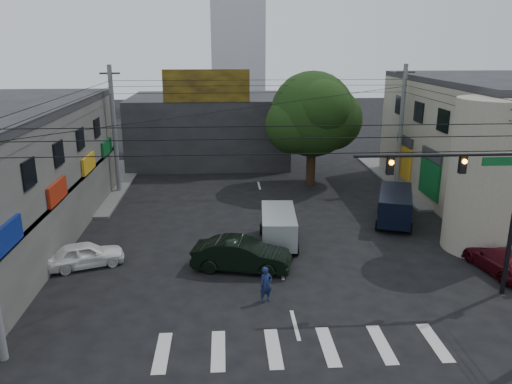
{
  "coord_description": "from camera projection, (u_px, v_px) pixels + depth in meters",
  "views": [
    {
      "loc": [
        -2.65,
        -20.1,
        10.62
      ],
      "look_at": [
        -1.09,
        4.0,
        3.39
      ],
      "focal_mm": 35.0,
      "sensor_mm": 36.0,
      "label": 1
    }
  ],
  "objects": [
    {
      "name": "sidewalk_far_left",
      "position": [
        26.0,
        185.0,
        38.5
      ],
      "size": [
        16.0,
        16.0,
        0.15
      ],
      "primitive_type": "cube",
      "color": "#514F4C",
      "rests_on": "ground"
    },
    {
      "name": "street_tree",
      "position": [
        312.0,
        115.0,
        37.36
      ],
      "size": [
        6.4,
        6.4,
        8.7
      ],
      "color": "black",
      "rests_on": "ground"
    },
    {
      "name": "traffic_gantry",
      "position": [
        479.0,
        189.0,
        20.57
      ],
      "size": [
        7.1,
        0.35,
        7.2
      ],
      "color": "black",
      "rests_on": "ground"
    },
    {
      "name": "utility_pole_far_right",
      "position": [
        401.0,
        127.0,
        37.05
      ],
      "size": [
        0.32,
        0.32,
        9.2
      ],
      "primitive_type": "cylinder",
      "color": "#59595B",
      "rests_on": "ground"
    },
    {
      "name": "silver_minivan",
      "position": [
        278.0,
        228.0,
        27.19
      ],
      "size": [
        4.52,
        2.37,
        1.84
      ],
      "primitive_type": null,
      "rotation": [
        0.0,
        0.0,
        1.5
      ],
      "color": "#9B9FA3",
      "rests_on": "ground"
    },
    {
      "name": "corner_column",
      "position": [
        489.0,
        176.0,
        25.78
      ],
      "size": [
        4.0,
        4.0,
        8.0
      ],
      "primitive_type": "cylinder",
      "color": "gray",
      "rests_on": "ground"
    },
    {
      "name": "navy_van",
      "position": [
        395.0,
        207.0,
        30.49
      ],
      "size": [
        6.07,
        4.93,
        1.96
      ],
      "primitive_type": null,
      "rotation": [
        0.0,
        0.0,
        1.23
      ],
      "color": "black",
      "rests_on": "ground"
    },
    {
      "name": "dark_sedan",
      "position": [
        242.0,
        255.0,
        24.14
      ],
      "size": [
        3.67,
        5.47,
        1.57
      ],
      "primitive_type": "imported",
      "rotation": [
        0.0,
        0.0,
        1.35
      ],
      "color": "black",
      "rests_on": "ground"
    },
    {
      "name": "traffic_officer",
      "position": [
        266.0,
        285.0,
        21.14
      ],
      "size": [
        0.85,
        0.79,
        1.58
      ],
      "primitive_type": "imported",
      "rotation": [
        0.0,
        0.0,
        0.4
      ],
      "color": "#131E45",
      "rests_on": "ground"
    },
    {
      "name": "maroon_sedan",
      "position": [
        501.0,
        260.0,
        23.91
      ],
      "size": [
        3.03,
        4.83,
        1.25
      ],
      "primitive_type": "imported",
      "rotation": [
        0.0,
        0.0,
        3.29
      ],
      "color": "#400911",
      "rests_on": "ground"
    },
    {
      "name": "building_far",
      "position": [
        209.0,
        129.0,
        46.17
      ],
      "size": [
        14.0,
        10.0,
        6.0
      ],
      "primitive_type": "cube",
      "color": "#232326",
      "rests_on": "ground"
    },
    {
      "name": "utility_pole_far_left",
      "position": [
        114.0,
        130.0,
        35.75
      ],
      "size": [
        0.32,
        0.32,
        9.2
      ],
      "primitive_type": "cylinder",
      "color": "#59595B",
      "rests_on": "ground"
    },
    {
      "name": "ground",
      "position": [
        286.0,
        289.0,
        22.43
      ],
      "size": [
        160.0,
        160.0,
        0.0
      ],
      "primitive_type": "plane",
      "color": "black",
      "rests_on": "ground"
    },
    {
      "name": "white_compact",
      "position": [
        85.0,
        254.0,
        24.55
      ],
      "size": [
        3.82,
        4.63,
        1.26
      ],
      "primitive_type": "imported",
      "rotation": [
        0.0,
        0.0,
        1.91
      ],
      "color": "white",
      "rests_on": "ground"
    },
    {
      "name": "sidewalk_far_right",
      "position": [
        478.0,
        178.0,
        40.73
      ],
      "size": [
        16.0,
        16.0,
        0.15
      ],
      "primitive_type": "cube",
      "color": "#514F4C",
      "rests_on": "ground"
    },
    {
      "name": "billboard",
      "position": [
        206.0,
        86.0,
        40.26
      ],
      "size": [
        7.0,
        0.3,
        2.6
      ],
      "primitive_type": "cube",
      "color": "olive",
      "rests_on": "building_far"
    }
  ]
}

